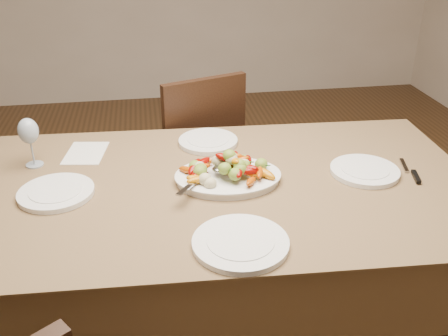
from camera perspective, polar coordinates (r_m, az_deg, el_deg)
floor at (r=2.35m, az=-0.97°, el=-16.69°), size 6.00×6.00×0.00m
dining_table at (r=2.01m, az=-0.00°, el=-11.24°), size 1.89×1.13×0.76m
chair_far at (r=2.64m, az=-3.95°, el=1.34°), size 0.54×0.54×0.95m
serving_platter at (r=1.80m, az=0.46°, el=-1.20°), size 0.38×0.29×0.02m
roasted_vegetables at (r=1.77m, az=0.47°, el=0.41°), size 0.31×0.22×0.09m
serving_spoon at (r=1.74m, az=-1.51°, el=-0.84°), size 0.27×0.20×0.03m
plate_left at (r=1.81m, az=-18.63°, el=-2.70°), size 0.26×0.26×0.02m
plate_right at (r=1.93m, az=15.77°, el=-0.34°), size 0.25×0.25×0.02m
plate_far at (r=2.10m, az=-1.83°, el=3.05°), size 0.25×0.25×0.02m
plate_near at (r=1.47m, az=1.90°, el=-8.58°), size 0.29×0.29×0.02m
wine_glass at (r=2.01m, az=-21.27°, el=2.88°), size 0.08×0.08×0.20m
menu_card at (r=2.09m, az=-15.52°, el=1.66°), size 0.18×0.23×0.00m
table_knife at (r=1.98m, az=20.53°, el=-0.43°), size 0.07×0.20×0.01m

